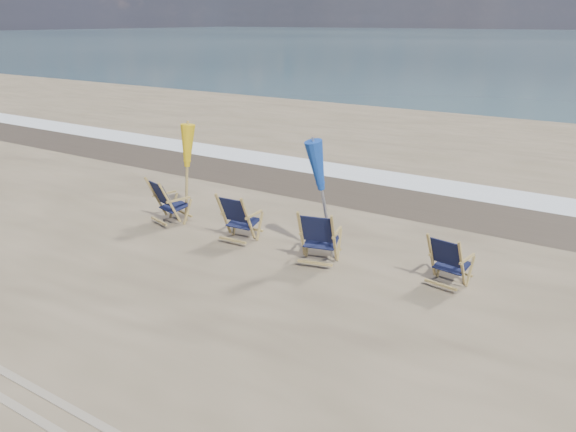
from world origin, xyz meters
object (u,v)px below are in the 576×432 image
beach_chair_1 (248,221)px  umbrella_yellow (185,151)px  umbrella_blue (325,170)px  beach_chair_3 (462,266)px  beach_chair_0 (170,205)px  beach_chair_2 (334,240)px

beach_chair_1 → umbrella_yellow: size_ratio=0.50×
umbrella_blue → umbrella_yellow: bearing=176.1°
beach_chair_3 → beach_chair_0: bearing=11.7°
beach_chair_0 → umbrella_yellow: umbrella_yellow is taller
umbrella_blue → beach_chair_2: bearing=-36.0°
beach_chair_1 → beach_chair_3: bearing=-179.9°
beach_chair_3 → umbrella_yellow: umbrella_yellow is taller
beach_chair_2 → beach_chair_3: size_ratio=1.12×
beach_chair_1 → beach_chair_2: size_ratio=0.97×
beach_chair_1 → beach_chair_2: 1.79m
beach_chair_2 → beach_chair_3: bearing=172.6°
beach_chair_0 → beach_chair_3: beach_chair_0 is taller
beach_chair_0 → beach_chair_2: size_ratio=0.98×
beach_chair_2 → umbrella_yellow: size_ratio=0.51×
beach_chair_0 → umbrella_yellow: bearing=-72.9°
beach_chair_2 → beach_chair_1: bearing=-14.7°
beach_chair_1 → umbrella_yellow: (-1.88, 0.45, 0.98)m
beach_chair_0 → beach_chair_2: 3.65m
umbrella_blue → beach_chair_3: bearing=0.4°
beach_chair_3 → umbrella_blue: umbrella_blue is taller
beach_chair_3 → umbrella_yellow: 5.81m
beach_chair_0 → beach_chair_1: 1.87m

